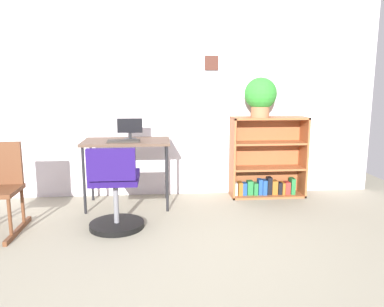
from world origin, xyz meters
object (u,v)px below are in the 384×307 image
at_px(office_chair, 115,193).
at_px(bookshelf_low, 267,161).
at_px(keyboard, 124,141).
at_px(desk, 127,146).
at_px(potted_plant_on_shelf, 261,95).
at_px(monitor, 130,128).

xyz_separation_m(office_chair, bookshelf_low, (1.73, 0.99, 0.06)).
height_order(keyboard, office_chair, office_chair).
distance_m(desk, keyboard, 0.13).
distance_m(bookshelf_low, potted_plant_on_shelf, 0.81).
xyz_separation_m(office_chair, potted_plant_on_shelf, (1.61, 0.93, 0.87)).
bearing_deg(potted_plant_on_shelf, office_chair, -149.90).
xyz_separation_m(desk, bookshelf_low, (1.67, 0.27, -0.26)).
bearing_deg(monitor, office_chair, -97.27).
relative_size(desk, monitor, 3.43).
distance_m(office_chair, bookshelf_low, 1.99).
distance_m(office_chair, potted_plant_on_shelf, 2.05).
relative_size(keyboard, office_chair, 0.42).
relative_size(desk, potted_plant_on_shelf, 2.04).
relative_size(keyboard, bookshelf_low, 0.35).
relative_size(office_chair, potted_plant_on_shelf, 1.75).
height_order(desk, keyboard, keyboard).
relative_size(desk, office_chair, 1.16).
xyz_separation_m(monitor, office_chair, (-0.10, -0.76, -0.51)).
relative_size(monitor, keyboard, 0.81).
bearing_deg(bookshelf_low, keyboard, -167.34).
bearing_deg(desk, monitor, 48.26).
height_order(office_chair, potted_plant_on_shelf, potted_plant_on_shelf).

